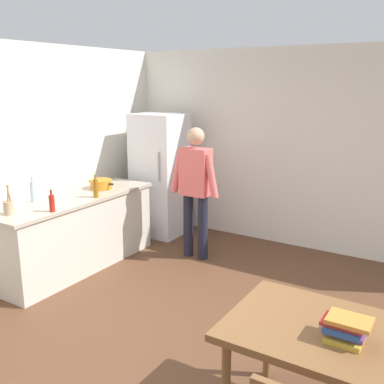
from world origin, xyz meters
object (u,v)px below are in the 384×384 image
refrigerator (160,175)px  bottle_oil_amber (96,188)px  person (195,184)px  cooking_pot (101,184)px  dining_table (339,344)px  bottle_water_clear (33,191)px  bottle_sauce_red (52,203)px  book_stack (345,329)px  utensil_jar (9,207)px

refrigerator → bottle_oil_amber: bearing=-85.4°
person → cooking_pot: bearing=-152.8°
dining_table → bottle_water_clear: (-3.65, 0.70, 0.35)m
bottle_sauce_red → dining_table: bearing=-9.6°
bottle_water_clear → refrigerator: bearing=80.1°
person → book_stack: bearing=-42.8°
bottle_water_clear → bottle_sauce_red: bottle_water_clear is taller
bottle_water_clear → bottle_sauce_red: (0.50, -0.16, -0.03)m
dining_table → bottle_water_clear: bearing=169.2°
refrigerator → person: 1.10m
utensil_jar → bottle_oil_amber: size_ratio=1.14×
book_stack → person: bearing=137.2°
utensil_jar → book_stack: size_ratio=1.13×
cooking_pot → book_stack: size_ratio=1.41×
dining_table → utensil_jar: (-3.46, 0.23, 0.31)m
refrigerator → book_stack: bearing=-39.6°
bottle_sauce_red → person: bearing=63.5°
bottle_water_clear → bottle_oil_amber: bearing=48.5°
utensil_jar → book_stack: (3.49, -0.29, -0.15)m
refrigerator → dining_table: refrigerator is taller
bottle_sauce_red → utensil_jar: bearing=-134.5°
refrigerator → cooking_pot: refrigerator is taller
bottle_oil_amber → utensil_jar: bearing=-105.3°
utensil_jar → bottle_oil_amber: (0.27, 1.00, 0.04)m
person → bottle_oil_amber: size_ratio=6.07×
cooking_pot → utensil_jar: utensil_jar is taller
cooking_pot → bottle_oil_amber: size_ratio=1.43×
person → bottle_water_clear: person is taller
person → bottle_sauce_red: (-0.80, -1.61, 0.02)m
utensil_jar → bottle_sauce_red: (0.30, 0.31, 0.02)m
person → book_stack: person is taller
refrigerator → bottle_sauce_red: (0.15, -2.17, 0.10)m
utensil_jar → bottle_water_clear: size_ratio=1.07×
cooking_pot → bottle_oil_amber: 0.45m
cooking_pot → dining_table: bearing=-24.8°
cooking_pot → bottle_sauce_red: bearing=-75.0°
bottle_water_clear → dining_table: bearing=-10.8°
utensil_jar → dining_table: bearing=-3.7°
dining_table → bottle_sauce_red: (-3.15, 0.53, 0.32)m
refrigerator → bottle_sauce_red: size_ratio=7.50×
dining_table → book_stack: size_ratio=4.94×
utensil_jar → bottle_water_clear: utensil_jar is taller
bottle_oil_amber → book_stack: 3.47m
cooking_pot → bottle_oil_amber: bearing=-54.9°
bottle_oil_amber → bottle_water_clear: bearing=-131.5°
utensil_jar → refrigerator: bearing=86.4°
person → bottle_sauce_red: size_ratio=7.08×
cooking_pot → book_stack: (3.48, -1.65, -0.14)m
bottle_oil_amber → book_stack: bottle_oil_amber is taller
person → dining_table: person is taller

